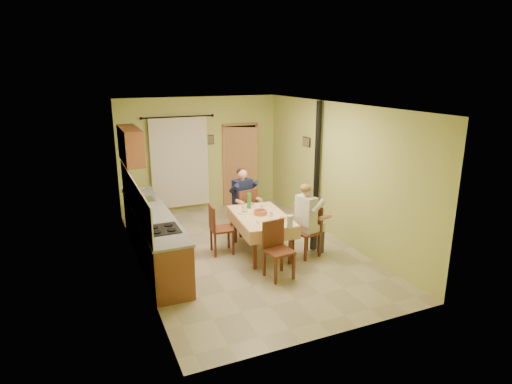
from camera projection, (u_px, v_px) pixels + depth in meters
name	position (u px, v px, depth m)	size (l,w,h in m)	color
floor	(246.00, 251.00, 8.34)	(4.00, 6.00, 0.01)	tan
room_shell	(246.00, 160.00, 7.84)	(4.04, 6.04, 2.82)	#C3CA68
kitchen_run	(153.00, 234.00, 7.91)	(0.64, 3.64, 1.56)	brown
upper_cabinets	(130.00, 145.00, 8.61)	(0.35, 1.40, 0.70)	brown
curtain	(180.00, 162.00, 10.34)	(1.70, 0.07, 2.22)	black
doorway	(241.00, 165.00, 10.99)	(0.96, 0.42, 2.15)	black
dining_table	(261.00, 234.00, 8.19)	(1.09, 1.65, 0.76)	#E1B179
tableware	(265.00, 214.00, 8.00)	(0.75, 1.64, 0.33)	white
chair_far	(244.00, 220.00, 9.23)	(0.51, 0.51, 1.00)	#5C2B19
chair_near	(278.00, 261.00, 7.22)	(0.47, 0.47, 0.98)	#5C2B19
chair_right	(307.00, 241.00, 8.08)	(0.49, 0.49, 0.97)	#5C2B19
chair_left	(221.00, 238.00, 8.21)	(0.44, 0.44, 0.97)	#5C2B19
man_far	(243.00, 194.00, 9.08)	(0.62, 0.52, 1.39)	#141938
man_right	(307.00, 212.00, 7.91)	(0.54, 0.63, 1.39)	beige
stove_flue	(316.00, 184.00, 9.31)	(0.24, 0.24, 2.80)	black
picture_back	(210.00, 140.00, 10.58)	(0.19, 0.03, 0.23)	black
picture_right	(307.00, 142.00, 9.65)	(0.03, 0.31, 0.21)	brown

